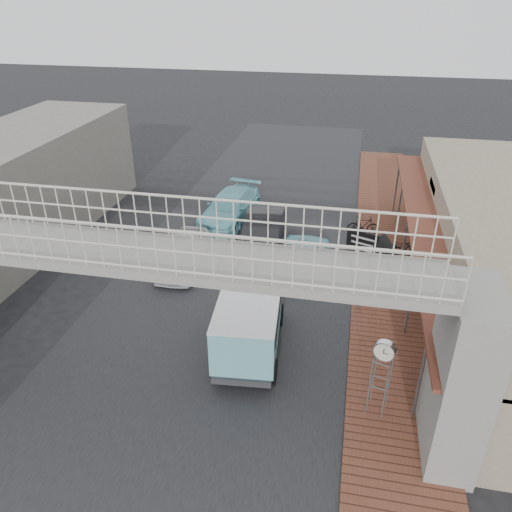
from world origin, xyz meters
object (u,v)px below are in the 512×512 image
at_px(motorcycle_far, 363,226).
at_px(motorcycle_near, 399,246).
at_px(white_hatchback, 183,253).
at_px(angkot_curb, 303,254).
at_px(street_clock, 384,354).
at_px(arrow_sign, 386,252).
at_px(dark_sedan, 263,233).
at_px(angkot_far, 230,207).
at_px(angkot_van, 249,317).

bearing_deg(motorcycle_far, motorcycle_near, -143.03).
distance_m(white_hatchback, angkot_curb, 5.23).
bearing_deg(street_clock, angkot_curb, 127.13).
distance_m(white_hatchback, motorcycle_far, 8.99).
bearing_deg(angkot_curb, arrow_sign, 136.45).
relative_size(dark_sedan, motorcycle_far, 3.17).
xyz_separation_m(angkot_far, motorcycle_near, (8.54, -2.27, -0.23)).
distance_m(white_hatchback, street_clock, 10.92).
xyz_separation_m(angkot_far, motorcycle_far, (6.88, -0.51, -0.18)).
bearing_deg(motorcycle_near, motorcycle_far, 48.36).
xyz_separation_m(white_hatchback, angkot_van, (4.02, -4.99, 0.66)).
height_order(dark_sedan, angkot_curb, dark_sedan).
relative_size(white_hatchback, angkot_far, 0.82).
bearing_deg(angkot_curb, motorcycle_far, -122.51).
height_order(angkot_van, arrow_sign, arrow_sign).
height_order(white_hatchback, motorcycle_near, white_hatchback).
bearing_deg(motorcycle_near, angkot_van, 151.36).
height_order(angkot_far, street_clock, street_clock).
bearing_deg(angkot_curb, angkot_far, -40.58).
bearing_deg(motorcycle_near, angkot_curb, 118.51).
distance_m(white_hatchback, motorcycle_near, 9.78).
distance_m(dark_sedan, angkot_far, 3.62).
relative_size(angkot_van, arrow_sign, 1.37).
height_order(angkot_curb, street_clock, street_clock).
xyz_separation_m(motorcycle_far, arrow_sign, (0.66, -6.97, 2.24)).
height_order(motorcycle_far, arrow_sign, arrow_sign).
height_order(dark_sedan, motorcycle_far, dark_sedan).
height_order(white_hatchback, arrow_sign, arrow_sign).
relative_size(white_hatchback, angkot_van, 0.92).
relative_size(dark_sedan, angkot_far, 0.96).
bearing_deg(white_hatchback, street_clock, -43.87).
bearing_deg(motorcycle_far, white_hatchback, 115.29).
relative_size(motorcycle_near, street_clock, 0.64).
height_order(dark_sedan, motorcycle_near, dark_sedan).
distance_m(angkot_curb, motorcycle_near, 4.60).
distance_m(white_hatchback, arrow_sign, 8.86).
xyz_separation_m(white_hatchback, dark_sedan, (3.06, 2.43, 0.10)).
bearing_deg(angkot_van, street_clock, -31.18).
bearing_deg(dark_sedan, motorcycle_far, 23.41).
bearing_deg(white_hatchback, angkot_van, -54.40).
xyz_separation_m(angkot_curb, angkot_van, (-1.08, -6.11, 0.79)).
height_order(angkot_far, angkot_van, angkot_van).
xyz_separation_m(dark_sedan, angkot_van, (0.96, -7.42, 0.56)).
bearing_deg(motorcycle_near, arrow_sign, 174.10).
relative_size(angkot_curb, motorcycle_near, 2.67).
distance_m(motorcycle_near, arrow_sign, 5.77).
bearing_deg(angkot_van, motorcycle_near, 51.19).
bearing_deg(angkot_van, angkot_curb, 74.86).
bearing_deg(motorcycle_near, street_clock, 178.76).
bearing_deg(arrow_sign, street_clock, -69.53).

